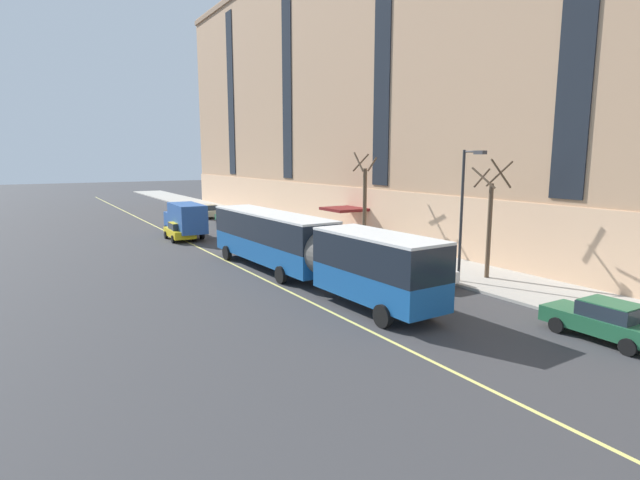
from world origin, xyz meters
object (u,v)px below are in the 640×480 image
at_px(parked_car_green_0, 231,217).
at_px(parked_car_red_3, 297,236).
at_px(street_tree_mid_block, 490,219).
at_px(box_truck, 185,218).
at_px(city_bus, 303,246).
at_px(parked_car_champagne_5, 208,211).
at_px(parked_car_white_7, 419,269).
at_px(street_lamp, 465,203).
at_px(street_tree_far_uptown, 364,201).
at_px(taxi_cab, 180,231).
at_px(parked_car_champagne_4, 256,224).
at_px(parked_car_green_1, 340,247).
at_px(parked_car_green_6, 605,320).

bearing_deg(parked_car_green_0, parked_car_red_3, -89.89).
bearing_deg(street_tree_mid_block, box_truck, 113.45).
bearing_deg(city_bus, parked_car_champagne_5, 80.57).
relative_size(parked_car_white_7, street_lamp, 0.64).
bearing_deg(street_lamp, street_tree_far_uptown, 80.56).
xyz_separation_m(taxi_cab, street_lamp, (9.29, -23.36, 3.80)).
relative_size(box_truck, street_tree_mid_block, 1.05).
relative_size(parked_car_champagne_5, parked_car_white_7, 0.92).
bearing_deg(parked_car_champagne_4, city_bus, -106.30).
bearing_deg(parked_car_green_1, parked_car_champagne_4, 90.23).
relative_size(parked_car_white_7, taxi_cab, 1.08).
xyz_separation_m(parked_car_red_3, street_lamp, (1.83, -15.86, 3.80)).
distance_m(parked_car_red_3, parked_car_champagne_5, 21.90).
height_order(city_bus, street_lamp, street_lamp).
height_order(parked_car_green_0, taxi_cab, same).
bearing_deg(taxi_cab, street_tree_mid_block, -64.28).
xyz_separation_m(parked_car_champagne_5, box_truck, (-6.61, -13.59, 0.96)).
distance_m(parked_car_champagne_4, street_tree_far_uptown, 13.09).
xyz_separation_m(parked_car_green_0, street_tree_mid_block, (3.85, -30.63, 2.79)).
relative_size(parked_car_green_0, parked_car_green_1, 1.02).
relative_size(box_truck, taxi_cab, 1.66).
height_order(parked_car_green_1, street_tree_mid_block, street_tree_mid_block).
xyz_separation_m(parked_car_green_6, taxi_cab, (-7.48, 32.41, -0.00)).
relative_size(parked_car_red_3, box_truck, 0.65).
relative_size(parked_car_red_3, parked_car_green_6, 1.04).
height_order(parked_car_green_1, parked_car_green_6, same).
xyz_separation_m(parked_car_green_0, parked_car_green_1, (0.18, -20.79, -0.00)).
height_order(parked_car_green_1, taxi_cab, same).
distance_m(parked_car_green_0, parked_car_champagne_5, 7.20).
distance_m(street_tree_mid_block, street_tree_far_uptown, 12.07).
relative_size(parked_car_red_3, parked_car_champagne_5, 1.09).
xyz_separation_m(parked_car_green_1, parked_car_champagne_5, (-0.23, 27.99, -0.00)).
height_order(parked_car_green_0, parked_car_green_1, same).
height_order(parked_car_red_3, parked_car_champagne_4, same).
bearing_deg(street_lamp, parked_car_red_3, 96.60).
xyz_separation_m(parked_car_green_0, parked_car_champagne_5, (-0.05, 7.20, -0.00)).
xyz_separation_m(parked_car_red_3, parked_car_green_6, (0.02, -24.91, -0.00)).
relative_size(parked_car_green_0, parked_car_white_7, 1.01).
relative_size(parked_car_green_1, parked_car_white_7, 0.99).
height_order(street_tree_mid_block, street_tree_far_uptown, street_tree_far_uptown).
height_order(parked_car_green_6, parked_car_white_7, same).
distance_m(city_bus, parked_car_green_1, 7.48).
distance_m(taxi_cab, street_tree_mid_block, 26.15).
distance_m(box_truck, taxi_cab, 1.48).
xyz_separation_m(parked_car_champagne_4, parked_car_green_6, (-0.07, -33.25, -0.00)).
distance_m(parked_car_red_3, box_truck, 10.71).
relative_size(parked_car_green_0, parked_car_green_6, 1.05).
distance_m(parked_car_green_6, street_tree_mid_block, 10.15).
distance_m(parked_car_champagne_5, street_lamp, 38.00).
bearing_deg(street_tree_far_uptown, parked_car_green_1, -148.83).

